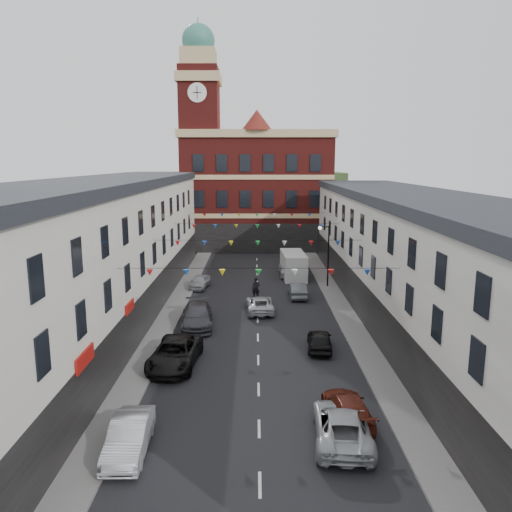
{
  "coord_description": "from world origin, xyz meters",
  "views": [
    {
      "loc": [
        -0.16,
        -32.83,
        11.98
      ],
      "look_at": [
        -0.13,
        6.75,
        4.47
      ],
      "focal_mm": 35.0,
      "sensor_mm": 36.0,
      "label": 1
    }
  ],
  "objects_px": {
    "car_left_d": "(197,316)",
    "car_right_b": "(342,425)",
    "car_right_d": "(320,340)",
    "pedestrian": "(256,288)",
    "white_van": "(293,265)",
    "car_left_e": "(200,282)",
    "car_right_e": "(298,290)",
    "car_right_c": "(348,408)",
    "moving_car": "(260,304)",
    "car_right_f": "(291,269)",
    "car_left_c": "(175,353)",
    "car_left_b": "(129,437)",
    "street_lamp": "(326,248)"
  },
  "relations": [
    {
      "from": "car_right_f",
      "to": "car_left_c",
      "type": "bearing_deg",
      "value": 70.11
    },
    {
      "from": "car_left_c",
      "to": "car_right_b",
      "type": "height_order",
      "value": "car_left_c"
    },
    {
      "from": "car_left_b",
      "to": "pedestrian",
      "type": "xyz_separation_m",
      "value": [
        5.3,
        23.73,
        0.25
      ]
    },
    {
      "from": "car_left_e",
      "to": "car_right_b",
      "type": "height_order",
      "value": "car_right_b"
    },
    {
      "from": "street_lamp",
      "to": "car_right_b",
      "type": "xyz_separation_m",
      "value": [
        -2.95,
        -26.92,
        -3.18
      ]
    },
    {
      "from": "white_van",
      "to": "car_right_d",
      "type": "bearing_deg",
      "value": -92.11
    },
    {
      "from": "car_left_c",
      "to": "moving_car",
      "type": "xyz_separation_m",
      "value": [
        5.14,
        10.89,
        -0.14
      ]
    },
    {
      "from": "car_left_e",
      "to": "white_van",
      "type": "xyz_separation_m",
      "value": [
        9.3,
        4.64,
        0.67
      ]
    },
    {
      "from": "street_lamp",
      "to": "pedestrian",
      "type": "distance_m",
      "value": 8.38
    },
    {
      "from": "street_lamp",
      "to": "car_right_c",
      "type": "bearing_deg",
      "value": -95.43
    },
    {
      "from": "car_left_b",
      "to": "car_right_d",
      "type": "xyz_separation_m",
      "value": [
        9.41,
        11.59,
        -0.07
      ]
    },
    {
      "from": "car_left_d",
      "to": "car_right_b",
      "type": "height_order",
      "value": "car_left_d"
    },
    {
      "from": "car_left_c",
      "to": "car_right_f",
      "type": "relative_size",
      "value": 1.07
    },
    {
      "from": "car_right_b",
      "to": "pedestrian",
      "type": "relative_size",
      "value": 2.71
    },
    {
      "from": "car_right_c",
      "to": "moving_car",
      "type": "relative_size",
      "value": 0.98
    },
    {
      "from": "car_left_c",
      "to": "car_left_e",
      "type": "height_order",
      "value": "car_left_c"
    },
    {
      "from": "car_left_d",
      "to": "car_left_e",
      "type": "xyz_separation_m",
      "value": [
        -1.03,
        11.27,
        -0.16
      ]
    },
    {
      "from": "white_van",
      "to": "pedestrian",
      "type": "xyz_separation_m",
      "value": [
        -3.93,
        -8.42,
        -0.34
      ]
    },
    {
      "from": "car_left_c",
      "to": "car_right_c",
      "type": "xyz_separation_m",
      "value": [
        9.1,
        -6.44,
        -0.13
      ]
    },
    {
      "from": "moving_car",
      "to": "white_van",
      "type": "relative_size",
      "value": 0.77
    },
    {
      "from": "car_left_c",
      "to": "car_right_d",
      "type": "distance_m",
      "value": 9.3
    },
    {
      "from": "car_right_c",
      "to": "white_van",
      "type": "bearing_deg",
      "value": -93.61
    },
    {
      "from": "car_right_f",
      "to": "pedestrian",
      "type": "height_order",
      "value": "pedestrian"
    },
    {
      "from": "car_right_d",
      "to": "pedestrian",
      "type": "height_order",
      "value": "pedestrian"
    },
    {
      "from": "car_right_e",
      "to": "car_left_b",
      "type": "bearing_deg",
      "value": 69.07
    },
    {
      "from": "car_left_d",
      "to": "car_left_e",
      "type": "relative_size",
      "value": 1.47
    },
    {
      "from": "car_right_d",
      "to": "pedestrian",
      "type": "relative_size",
      "value": 1.99
    },
    {
      "from": "car_right_f",
      "to": "car_right_d",
      "type": "bearing_deg",
      "value": 90.8
    },
    {
      "from": "car_right_d",
      "to": "car_right_f",
      "type": "distance_m",
      "value": 21.34
    },
    {
      "from": "car_left_d",
      "to": "car_right_e",
      "type": "height_order",
      "value": "car_left_d"
    },
    {
      "from": "pedestrian",
      "to": "car_left_d",
      "type": "bearing_deg",
      "value": -105.89
    },
    {
      "from": "street_lamp",
      "to": "car_left_d",
      "type": "height_order",
      "value": "street_lamp"
    },
    {
      "from": "car_left_b",
      "to": "white_van",
      "type": "xyz_separation_m",
      "value": [
        9.23,
        32.16,
        0.59
      ]
    },
    {
      "from": "car_left_b",
      "to": "car_right_f",
      "type": "distance_m",
      "value": 34.14
    },
    {
      "from": "car_left_c",
      "to": "pedestrian",
      "type": "bearing_deg",
      "value": 76.11
    },
    {
      "from": "street_lamp",
      "to": "car_right_c",
      "type": "distance_m",
      "value": 25.6
    },
    {
      "from": "car_left_c",
      "to": "car_left_d",
      "type": "xyz_separation_m",
      "value": [
        0.48,
        7.24,
        0.02
      ]
    },
    {
      "from": "car_right_d",
      "to": "car_right_e",
      "type": "height_order",
      "value": "car_right_e"
    },
    {
      "from": "car_left_c",
      "to": "car_left_e",
      "type": "bearing_deg",
      "value": 95.95
    },
    {
      "from": "car_left_d",
      "to": "pedestrian",
      "type": "relative_size",
      "value": 2.84
    },
    {
      "from": "car_left_d",
      "to": "car_right_b",
      "type": "distance_m",
      "value": 17.32
    },
    {
      "from": "car_right_d",
      "to": "white_van",
      "type": "xyz_separation_m",
      "value": [
        -0.18,
        20.57,
        0.65
      ]
    },
    {
      "from": "car_left_b",
      "to": "car_right_c",
      "type": "height_order",
      "value": "car_left_b"
    },
    {
      "from": "car_left_e",
      "to": "car_right_f",
      "type": "distance_m",
      "value": 10.59
    },
    {
      "from": "pedestrian",
      "to": "car_right_f",
      "type": "bearing_deg",
      "value": 82.15
    },
    {
      "from": "pedestrian",
      "to": "car_right_e",
      "type": "bearing_deg",
      "value": 22.41
    },
    {
      "from": "car_left_c",
      "to": "car_right_e",
      "type": "distance_m",
      "value": 17.5
    },
    {
      "from": "car_left_c",
      "to": "car_right_b",
      "type": "xyz_separation_m",
      "value": [
        8.55,
        -8.08,
        -0.05
      ]
    },
    {
      "from": "car_right_c",
      "to": "car_right_f",
      "type": "bearing_deg",
      "value": -93.25
    },
    {
      "from": "car_right_b",
      "to": "car_right_e",
      "type": "xyz_separation_m",
      "value": [
        0.0,
        23.35,
        -0.06
      ]
    }
  ]
}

